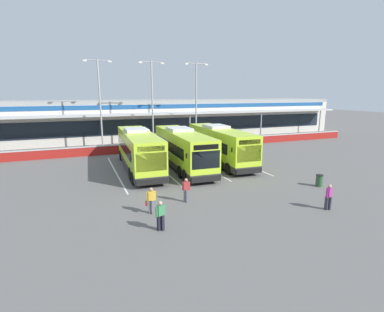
% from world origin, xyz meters
% --- Properties ---
extents(ground_plane, '(200.00, 200.00, 0.00)m').
position_xyz_m(ground_plane, '(0.00, 0.00, 0.00)').
color(ground_plane, '#605E5B').
extents(terminal_building, '(70.00, 13.00, 6.00)m').
position_xyz_m(terminal_building, '(-0.00, 26.91, 3.01)').
color(terminal_building, beige).
rests_on(terminal_building, ground).
extents(red_barrier_wall, '(60.00, 0.40, 1.10)m').
position_xyz_m(red_barrier_wall, '(0.00, 14.50, 0.56)').
color(red_barrier_wall, maroon).
rests_on(red_barrier_wall, ground).
extents(coach_bus_leftmost, '(3.33, 12.25, 3.78)m').
position_xyz_m(coach_bus_leftmost, '(-4.08, 6.18, 1.79)').
color(coach_bus_leftmost, '#B7DB2D').
rests_on(coach_bus_leftmost, ground).
extents(coach_bus_left_centre, '(3.33, 12.25, 3.78)m').
position_xyz_m(coach_bus_left_centre, '(-0.03, 5.31, 1.79)').
color(coach_bus_left_centre, '#B7DB2D').
rests_on(coach_bus_left_centre, ground).
extents(coach_bus_centre, '(3.33, 12.25, 3.78)m').
position_xyz_m(coach_bus_centre, '(4.35, 6.11, 1.79)').
color(coach_bus_centre, '#B7DB2D').
rests_on(coach_bus_centre, ground).
extents(bay_stripe_far_west, '(0.14, 13.00, 0.01)m').
position_xyz_m(bay_stripe_far_west, '(-6.30, 6.00, 0.00)').
color(bay_stripe_far_west, silver).
rests_on(bay_stripe_far_west, ground).
extents(bay_stripe_west, '(0.14, 13.00, 0.01)m').
position_xyz_m(bay_stripe_west, '(-2.10, 6.00, 0.00)').
color(bay_stripe_west, silver).
rests_on(bay_stripe_west, ground).
extents(bay_stripe_mid_west, '(0.14, 13.00, 0.01)m').
position_xyz_m(bay_stripe_mid_west, '(2.10, 6.00, 0.00)').
color(bay_stripe_mid_west, silver).
rests_on(bay_stripe_mid_west, ground).
extents(bay_stripe_centre, '(0.14, 13.00, 0.01)m').
position_xyz_m(bay_stripe_centre, '(6.30, 6.00, 0.00)').
color(bay_stripe_centre, silver).
rests_on(bay_stripe_centre, ground).
extents(pedestrian_with_handbag, '(0.63, 0.37, 1.62)m').
position_xyz_m(pedestrian_with_handbag, '(-5.58, -4.43, 0.86)').
color(pedestrian_with_handbag, slate).
rests_on(pedestrian_with_handbag, ground).
extents(pedestrian_in_dark_coat, '(0.54, 0.36, 1.62)m').
position_xyz_m(pedestrian_in_dark_coat, '(-2.97, -3.42, 0.87)').
color(pedestrian_in_dark_coat, slate).
rests_on(pedestrian_in_dark_coat, ground).
extents(pedestrian_child, '(0.54, 0.30, 1.62)m').
position_xyz_m(pedestrian_child, '(4.70, -7.90, 0.87)').
color(pedestrian_child, '#33333D').
rests_on(pedestrian_child, ground).
extents(pedestrian_near_bin, '(0.54, 0.31, 1.62)m').
position_xyz_m(pedestrian_near_bin, '(-5.66, -6.77, 0.87)').
color(pedestrian_near_bin, black).
rests_on(pedestrian_near_bin, ground).
extents(lamp_post_west, '(3.24, 0.28, 11.00)m').
position_xyz_m(lamp_post_west, '(-6.40, 16.80, 6.29)').
color(lamp_post_west, '#9E9EA3').
rests_on(lamp_post_west, ground).
extents(lamp_post_centre, '(3.24, 0.28, 11.00)m').
position_xyz_m(lamp_post_centre, '(-0.03, 16.47, 6.29)').
color(lamp_post_centre, '#9E9EA3').
rests_on(lamp_post_centre, ground).
extents(lamp_post_east, '(3.24, 0.28, 11.00)m').
position_xyz_m(lamp_post_east, '(5.83, 16.02, 6.29)').
color(lamp_post_east, '#9E9EA3').
rests_on(lamp_post_east, ground).
extents(litter_bin, '(0.54, 0.54, 0.93)m').
position_xyz_m(litter_bin, '(7.76, -4.12, 0.47)').
color(litter_bin, '#2D5133').
rests_on(litter_bin, ground).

